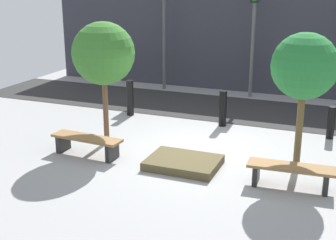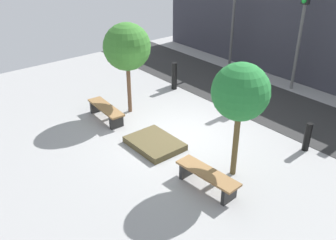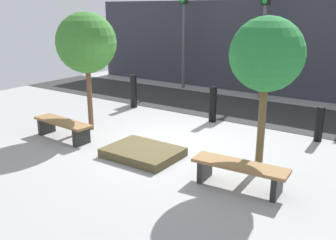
{
  "view_description": "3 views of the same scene",
  "coord_description": "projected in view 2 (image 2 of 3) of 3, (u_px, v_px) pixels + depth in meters",
  "views": [
    {
      "loc": [
        3.31,
        -10.08,
        4.1
      ],
      "look_at": [
        -0.43,
        -0.78,
        1.0
      ],
      "focal_mm": 50.0,
      "sensor_mm": 36.0,
      "label": 1
    },
    {
      "loc": [
        7.48,
        -6.57,
        5.79
      ],
      "look_at": [
        0.54,
        -0.86,
        1.06
      ],
      "focal_mm": 40.0,
      "sensor_mm": 36.0,
      "label": 2
    },
    {
      "loc": [
        4.81,
        -6.94,
        3.12
      ],
      "look_at": [
        0.19,
        -0.22,
        0.7
      ],
      "focal_mm": 40.0,
      "sensor_mm": 36.0,
      "label": 3
    }
  ],
  "objects": [
    {
      "name": "bench_left",
      "position": [
        106.0,
        110.0,
        12.33
      ],
      "size": [
        1.79,
        0.58,
        0.47
      ],
      "rotation": [
        0.0,
        0.0,
        -0.06
      ],
      "color": "black",
      "rests_on": "ground"
    },
    {
      "name": "traffic_light_west",
      "position": [
        234.0,
        4.0,
        15.76
      ],
      "size": [
        0.28,
        0.27,
        4.08
      ],
      "color": "#4C4C4C",
      "rests_on": "ground"
    },
    {
      "name": "bollard_left",
      "position": [
        230.0,
        101.0,
        12.56
      ],
      "size": [
        0.21,
        0.21,
        1.03
      ],
      "primitive_type": "cylinder",
      "color": "black",
      "rests_on": "ground"
    },
    {
      "name": "tree_behind_right_bench",
      "position": [
        241.0,
        93.0,
        8.72
      ],
      "size": [
        1.39,
        1.39,
        3.02
      ],
      "color": "brown",
      "rests_on": "ground"
    },
    {
      "name": "tree_behind_left_bench",
      "position": [
        127.0,
        47.0,
        11.96
      ],
      "size": [
        1.54,
        1.54,
        3.07
      ],
      "color": "brown",
      "rests_on": "ground"
    },
    {
      "name": "ground_plane",
      "position": [
        178.0,
        136.0,
        11.5
      ],
      "size": [
        18.0,
        18.0,
        0.0
      ],
      "primitive_type": "plane",
      "color": "#989898"
    },
    {
      "name": "planter_bed",
      "position": [
        155.0,
        143.0,
        10.94
      ],
      "size": [
        1.59,
        1.19,
        0.19
      ],
      "primitive_type": "cube",
      "color": "brown",
      "rests_on": "ground"
    },
    {
      "name": "road_strip",
      "position": [
        262.0,
        101.0,
        13.8
      ],
      "size": [
        18.0,
        3.06,
        0.01
      ],
      "primitive_type": "cube",
      "color": "#2C2C2C",
      "rests_on": "ground"
    },
    {
      "name": "building_facade",
      "position": [
        312.0,
        41.0,
        14.54
      ],
      "size": [
        16.2,
        0.5,
        3.46
      ],
      "primitive_type": "cube",
      "color": "#33333D",
      "rests_on": "ground"
    },
    {
      "name": "bench_right",
      "position": [
        207.0,
        177.0,
        9.1
      ],
      "size": [
        1.75,
        0.59,
        0.47
      ],
      "rotation": [
        0.0,
        0.0,
        0.06
      ],
      "color": "black",
      "rests_on": "ground"
    },
    {
      "name": "bollard_far_left",
      "position": [
        174.0,
        76.0,
        14.54
      ],
      "size": [
        0.22,
        0.22,
        1.08
      ],
      "primitive_type": "cylinder",
      "color": "black",
      "rests_on": "ground"
    },
    {
      "name": "bollard_center",
      "position": [
        307.0,
        137.0,
        10.6
      ],
      "size": [
        0.19,
        0.19,
        0.87
      ],
      "primitive_type": "cylinder",
      "color": "black",
      "rests_on": "ground"
    },
    {
      "name": "traffic_light_mid_west",
      "position": [
        302.0,
        18.0,
        13.54
      ],
      "size": [
        0.28,
        0.27,
        4.02
      ],
      "color": "#5A5A5A",
      "rests_on": "ground"
    }
  ]
}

